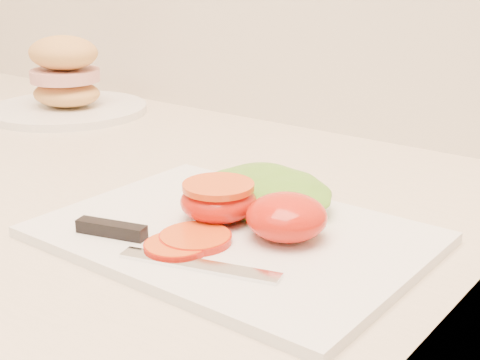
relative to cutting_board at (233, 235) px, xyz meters
The scene contains 8 objects.
cutting_board is the anchor object (origin of this frame).
tomato_half_dome 0.06m from the cutting_board, 17.10° to the left, with size 0.07×0.07×0.04m, color red.
tomato_half_cut 0.04m from the cutting_board, 157.09° to the left, with size 0.07×0.07×0.04m.
tomato_slice_0 0.04m from the cutting_board, 103.50° to the right, with size 0.06×0.06×0.01m, color #D8550E.
tomato_slice_1 0.06m from the cutting_board, 101.14° to the right, with size 0.05×0.05×0.01m, color #D8550E.
lettuce_leaf_0 0.07m from the cutting_board, 101.10° to the left, with size 0.15×0.10×0.03m, color #5AA22B.
knife 0.09m from the cutting_board, 116.62° to the right, with size 0.20×0.05×0.01m.
sandwich_plate 0.57m from the cutting_board, 155.98° to the left, with size 0.25×0.25×0.12m.
Camera 1 is at (0.31, 1.18, 1.18)m, focal length 50.00 mm.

